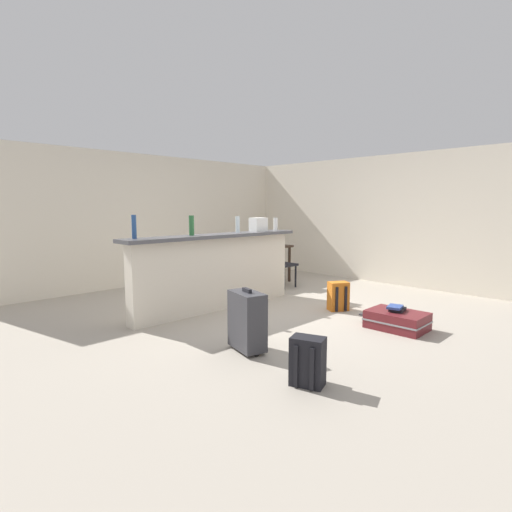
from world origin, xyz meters
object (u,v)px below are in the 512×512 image
object	(u,v)px
suitcase_flat_maroon	(397,320)
bottle_clear	(238,224)
bottle_white	(276,224)
dining_chair_near_partition	(281,260)
grocery_bag	(258,225)
suitcase_upright_charcoal	(247,320)
bottle_green	(192,225)
bottle_blue	(134,227)
backpack_orange	(338,297)
backpack_black	(308,362)
book_stack	(396,308)
dining_table	(260,250)

from	to	relation	value
suitcase_flat_maroon	bottle_clear	bearing A→B (deg)	102.40
bottle_white	dining_chair_near_partition	world-z (taller)	bottle_white
grocery_bag	suitcase_upright_charcoal	size ratio (longest dim) A/B	0.39
bottle_green	suitcase_upright_charcoal	size ratio (longest dim) A/B	0.41
bottle_blue	backpack_orange	bearing A→B (deg)	-29.02
backpack_black	book_stack	bearing A→B (deg)	5.88
bottle_green	suitcase_flat_maroon	xyz separation A→B (m)	(1.36, -2.37, -1.14)
grocery_bag	dining_table	world-z (taller)	grocery_bag
dining_table	dining_chair_near_partition	size ratio (longest dim) A/B	1.18
bottle_clear	dining_chair_near_partition	bearing A→B (deg)	16.44
dining_chair_near_partition	book_stack	bearing A→B (deg)	-108.95
bottle_clear	book_stack	world-z (taller)	bottle_clear
suitcase_upright_charcoal	book_stack	distance (m)	2.00
dining_table	dining_chair_near_partition	bearing A→B (deg)	-91.99
grocery_bag	suitcase_flat_maroon	distance (m)	2.61
bottle_blue	book_stack	world-z (taller)	bottle_blue
suitcase_flat_maroon	book_stack	size ratio (longest dim) A/B	2.85
bottle_green	backpack_black	size ratio (longest dim) A/B	0.66
bottle_white	dining_chair_near_partition	bearing A→B (deg)	35.13
bottle_clear	suitcase_upright_charcoal	bearing A→B (deg)	-129.77
dining_chair_near_partition	backpack_black	xyz separation A→B (m)	(-3.01, -2.98, -0.31)
suitcase_flat_maroon	book_stack	distance (m)	0.15
bottle_blue	bottle_green	bearing A→B (deg)	-2.14
book_stack	backpack_orange	bearing A→B (deg)	76.70
bottle_green	suitcase_flat_maroon	size ratio (longest dim) A/B	0.33
bottle_white	book_stack	xyz separation A→B (m)	(-0.31, -2.32, -0.96)
bottle_blue	backpack_orange	size ratio (longest dim) A/B	0.71
bottle_clear	dining_table	distance (m)	1.90
backpack_orange	bottle_green	bearing A→B (deg)	140.49
suitcase_flat_maroon	backpack_black	distance (m)	2.05
dining_table	suitcase_upright_charcoal	size ratio (longest dim) A/B	1.64
dining_table	backpack_black	world-z (taller)	dining_table
grocery_bag	backpack_black	distance (m)	3.38
grocery_bag	bottle_clear	bearing A→B (deg)	-179.26
suitcase_upright_charcoal	grocery_bag	bearing A→B (deg)	41.92
dining_chair_near_partition	book_stack	xyz separation A→B (m)	(-0.95, -2.77, -0.26)
bottle_clear	grocery_bag	bearing A→B (deg)	0.74
backpack_black	book_stack	world-z (taller)	backpack_black
suitcase_upright_charcoal	backpack_black	bearing A→B (deg)	-101.40
suitcase_upright_charcoal	bottle_blue	bearing A→B (deg)	102.57
bottle_blue	bottle_white	xyz separation A→B (m)	(2.54, -0.06, -0.04)
bottle_clear	backpack_orange	size ratio (longest dim) A/B	0.60
grocery_bag	backpack_orange	distance (m)	1.70
bottle_white	dining_table	distance (m)	1.33
grocery_bag	dining_chair_near_partition	xyz separation A→B (m)	(1.03, 0.43, -0.71)
bottle_green	suitcase_flat_maroon	bearing A→B (deg)	-60.07
grocery_bag	dining_chair_near_partition	distance (m)	1.32
bottle_green	dining_chair_near_partition	bearing A→B (deg)	10.23
backpack_black	suitcase_upright_charcoal	world-z (taller)	suitcase_upright_charcoal
dining_chair_near_partition	suitcase_flat_maroon	size ratio (longest dim) A/B	1.12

